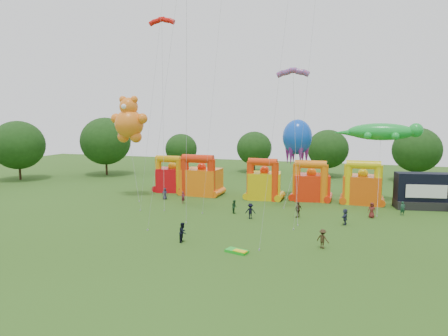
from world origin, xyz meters
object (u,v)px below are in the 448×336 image
(bouncy_castle_0, at_px, (172,178))
(spectator_4, at_px, (298,210))
(gecko_kite, at_px, (380,151))
(octopus_kite, at_px, (296,148))
(teddy_bear_kite, at_px, (131,141))
(stage_trailer, at_px, (425,191))
(bouncy_castle_2, at_px, (264,183))
(spectator_0, at_px, (165,194))

(bouncy_castle_0, relative_size, spectator_4, 3.11)
(bouncy_castle_0, distance_m, gecko_kite, 32.05)
(octopus_kite, bearing_deg, teddy_bear_kite, -162.13)
(stage_trailer, relative_size, gecko_kite, 0.64)
(gecko_kite, bearing_deg, spectator_4, -130.69)
(bouncy_castle_2, xyz_separation_m, spectator_0, (-13.88, -4.93, -1.51))
(teddy_bear_kite, bearing_deg, bouncy_castle_0, 63.18)
(bouncy_castle_0, bearing_deg, spectator_0, -73.66)
(bouncy_castle_2, bearing_deg, stage_trailer, 1.56)
(octopus_kite, distance_m, spectator_4, 13.53)
(gecko_kite, xyz_separation_m, spectator_0, (-29.80, -6.57, -6.67))
(stage_trailer, xyz_separation_m, octopus_kite, (-17.36, 1.58, 5.19))
(teddy_bear_kite, height_order, spectator_4, teddy_bear_kite)
(spectator_4, bearing_deg, bouncy_castle_0, -80.00)
(teddy_bear_kite, distance_m, gecko_kite, 35.66)
(spectator_0, bearing_deg, gecko_kite, -6.70)
(stage_trailer, xyz_separation_m, teddy_bear_kite, (-40.66, -5.93, 6.21))
(teddy_bear_kite, height_order, spectator_0, teddy_bear_kite)
(stage_trailer, height_order, spectator_4, stage_trailer)
(stage_trailer, bearing_deg, teddy_bear_kite, -171.71)
(stage_trailer, xyz_separation_m, gecko_kite, (-5.70, 1.06, 5.21))
(spectator_0, relative_size, spectator_4, 0.89)
(stage_trailer, bearing_deg, bouncy_castle_2, -178.44)
(stage_trailer, xyz_separation_m, spectator_0, (-35.50, -5.52, -1.46))
(stage_trailer, distance_m, teddy_bear_kite, 41.55)
(bouncy_castle_2, bearing_deg, octopus_kite, 26.98)
(teddy_bear_kite, xyz_separation_m, octopus_kite, (23.30, 7.51, -1.02))
(bouncy_castle_0, relative_size, stage_trailer, 0.78)
(stage_trailer, bearing_deg, bouncy_castle_0, 178.97)
(bouncy_castle_2, height_order, teddy_bear_kite, teddy_bear_kite)
(teddy_bear_kite, distance_m, spectator_0, 9.24)
(spectator_4, bearing_deg, gecko_kite, 175.28)
(bouncy_castle_2, xyz_separation_m, octopus_kite, (4.27, 2.17, 5.14))
(teddy_bear_kite, relative_size, gecko_kite, 1.27)
(octopus_kite, height_order, spectator_0, octopus_kite)
(bouncy_castle_0, bearing_deg, octopus_kite, 2.61)
(bouncy_castle_2, xyz_separation_m, teddy_bear_kite, (-19.03, -5.34, 6.16))
(teddy_bear_kite, distance_m, octopus_kite, 24.50)
(spectator_4, bearing_deg, teddy_bear_kite, -63.29)
(teddy_bear_kite, relative_size, spectator_0, 8.91)
(bouncy_castle_0, distance_m, stage_trailer, 37.32)
(spectator_0, bearing_deg, stage_trailer, -10.30)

